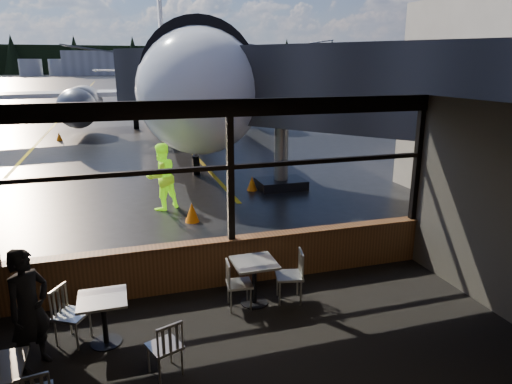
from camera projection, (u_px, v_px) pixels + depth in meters
name	position (u px, v px, depth m)	size (l,w,h in m)	color
ground_plane	(119.00, 81.00, 119.24)	(520.00, 520.00, 0.00)	black
carpet_floor	(288.00, 382.00, 6.04)	(8.00, 6.00, 0.01)	black
ceiling	(293.00, 118.00, 5.10)	(8.00, 6.00, 0.04)	#38332D
window_sill	(232.00, 262.00, 8.69)	(8.00, 0.28, 0.90)	brown
window_header	(229.00, 108.00, 7.90)	(8.00, 0.18, 0.30)	black
mullion_centre	(230.00, 172.00, 8.21)	(0.12, 0.12, 2.60)	black
mullion_right	(418.00, 159.00, 9.33)	(0.12, 0.12, 2.60)	black
window_transom	(230.00, 167.00, 8.19)	(8.00, 0.10, 0.08)	black
airliner	(171.00, 34.00, 28.19)	(32.26, 38.71, 11.83)	white
jet_bridge	(300.00, 116.00, 14.20)	(9.53, 11.64, 5.08)	#2F2F32
cafe_table_near	(254.00, 283.00, 7.95)	(0.73, 0.73, 0.81)	gray
cafe_table_mid	(104.00, 321.00, 6.80)	(0.70, 0.70, 0.77)	#AAA49C
chair_near_e	(289.00, 276.00, 8.03)	(0.52, 0.52, 0.96)	#BCB7A9
chair_near_w	(239.00, 284.00, 7.81)	(0.48, 0.48, 0.88)	beige
chair_mid_s	(165.00, 347.00, 6.11)	(0.47, 0.47, 0.86)	#A9A499
chair_mid_w	(72.00, 316.00, 6.82)	(0.50, 0.50, 0.91)	beige
passenger	(29.00, 310.00, 6.16)	(0.64, 0.42, 1.76)	black
ground_crew	(162.00, 177.00, 13.09)	(0.94, 0.73, 1.93)	#BFF219
cone_nose	(252.00, 183.00, 15.25)	(0.35, 0.35, 0.48)	#F55507
cone_wing	(59.00, 137.00, 25.17)	(0.33, 0.33, 0.46)	#DD4E06
hangar_mid	(115.00, 62.00, 177.70)	(38.00, 15.00, 10.00)	silver
hangar_right	(267.00, 60.00, 187.99)	(50.00, 20.00, 12.00)	silver
fuel_tank_a	(31.00, 67.00, 166.98)	(8.00, 8.00, 6.00)	silver
fuel_tank_b	(60.00, 67.00, 169.82)	(8.00, 8.00, 6.00)	silver
fuel_tank_c	(88.00, 67.00, 172.65)	(8.00, 8.00, 6.00)	silver
treeline	(115.00, 60.00, 200.44)	(360.00, 3.00, 12.00)	black
cone_extra	(192.00, 212.00, 12.18)	(0.38, 0.38, 0.53)	#F65A07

